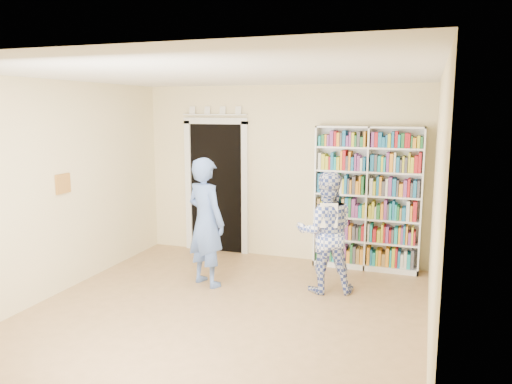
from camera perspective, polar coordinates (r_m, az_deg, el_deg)
floor at (r=5.87m, az=-4.26°, el=-14.06°), size 5.00×5.00×0.00m
ceiling at (r=5.39m, az=-4.62°, el=13.25°), size 5.00×5.00×0.00m
wall_back at (r=7.80m, az=2.92°, el=2.18°), size 4.50×0.00×4.50m
wall_left at (r=6.69m, az=-22.40°, el=0.23°), size 0.00×5.00×5.00m
wall_right at (r=5.03m, az=19.81°, el=-2.48°), size 0.00×5.00×5.00m
bookshelf at (r=7.43m, az=12.61°, el=-0.67°), size 1.53×0.29×2.10m
doorway at (r=8.18m, az=-4.55°, el=1.30°), size 1.10×0.08×2.43m
wall_art at (r=6.82m, az=-21.19°, el=0.90°), size 0.03×0.25×0.25m
man_blue at (r=6.65m, az=-5.75°, el=-3.43°), size 0.74×0.63×1.72m
man_plaid at (r=6.46m, az=7.97°, el=-4.58°), size 0.90×0.80×1.56m
paper_sheet at (r=6.19m, az=8.31°, el=-2.69°), size 0.21×0.08×0.31m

